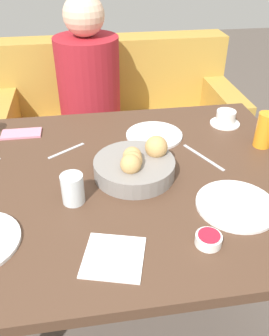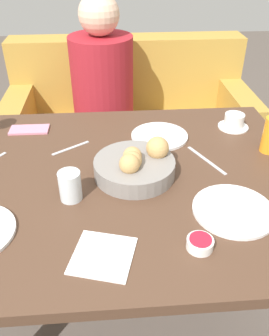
# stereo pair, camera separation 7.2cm
# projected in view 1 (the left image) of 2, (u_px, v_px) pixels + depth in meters

# --- Properties ---
(ground_plane) EXTENTS (10.00, 10.00, 0.00)m
(ground_plane) POSITION_uv_depth(u_px,v_px,m) (121.00, 316.00, 1.56)
(ground_plane) COLOR #564C44
(dining_table) EXTENTS (1.26, 0.97, 0.76)m
(dining_table) POSITION_uv_depth(u_px,v_px,m) (117.00, 201.00, 1.19)
(dining_table) COLOR #4C3323
(dining_table) RESTS_ON ground_plane
(couch) EXTENTS (1.46, 0.70, 0.86)m
(couch) POSITION_uv_depth(u_px,v_px,m) (116.00, 133.00, 2.32)
(couch) COLOR #B28938
(couch) RESTS_ON ground_plane
(seated_person) EXTENTS (0.34, 0.44, 1.17)m
(seated_person) POSITION_uv_depth(u_px,v_px,m) (92.00, 119.00, 2.07)
(seated_person) COLOR #23232D
(seated_person) RESTS_ON ground_plane
(bread_basket) EXTENTS (0.26, 0.26, 0.11)m
(bread_basket) POSITION_uv_depth(u_px,v_px,m) (136.00, 166.00, 1.12)
(bread_basket) COLOR gray
(bread_basket) RESTS_ON dining_table
(plate_near_right) EXTENTS (0.23, 0.23, 0.01)m
(plate_near_right) POSITION_uv_depth(u_px,v_px,m) (236.00, 205.00, 1.01)
(plate_near_right) COLOR white
(plate_near_right) RESTS_ON dining_table
(plate_far_center) EXTENTS (0.21, 0.21, 0.01)m
(plate_far_center) POSITION_uv_depth(u_px,v_px,m) (154.00, 135.00, 1.35)
(plate_far_center) COLOR white
(plate_far_center) RESTS_ON dining_table
(juice_glass) EXTENTS (0.06, 0.06, 0.13)m
(juice_glass) POSITION_uv_depth(u_px,v_px,m) (264.00, 130.00, 1.26)
(juice_glass) COLOR orange
(juice_glass) RESTS_ON dining_table
(water_tumbler) EXTENTS (0.07, 0.07, 0.09)m
(water_tumbler) POSITION_uv_depth(u_px,v_px,m) (73.00, 189.00, 1.01)
(water_tumbler) COLOR silver
(water_tumbler) RESTS_ON dining_table
(coffee_cup) EXTENTS (0.12, 0.12, 0.06)m
(coffee_cup) POSITION_uv_depth(u_px,v_px,m) (226.00, 118.00, 1.43)
(coffee_cup) COLOR white
(coffee_cup) RESTS_ON dining_table
(jam_bowl_berry) EXTENTS (0.07, 0.07, 0.03)m
(jam_bowl_berry) POSITION_uv_depth(u_px,v_px,m) (209.00, 239.00, 0.89)
(jam_bowl_berry) COLOR white
(jam_bowl_berry) RESTS_ON dining_table
(knife_silver) EXTENTS (0.10, 0.19, 0.00)m
(knife_silver) POSITION_uv_depth(u_px,v_px,m) (203.00, 157.00, 1.23)
(knife_silver) COLOR #B7B7BC
(knife_silver) RESTS_ON dining_table
(spoon_coffee) EXTENTS (0.13, 0.09, 0.00)m
(spoon_coffee) POSITION_uv_depth(u_px,v_px,m) (67.00, 151.00, 1.27)
(spoon_coffee) COLOR #B7B7BC
(spoon_coffee) RESTS_ON dining_table
(napkin) EXTENTS (0.18, 0.18, 0.00)m
(napkin) POSITION_uv_depth(u_px,v_px,m) (114.00, 257.00, 0.86)
(napkin) COLOR white
(napkin) RESTS_ON dining_table
(cell_phone) EXTENTS (0.15, 0.08, 0.01)m
(cell_phone) POSITION_uv_depth(u_px,v_px,m) (21.00, 134.00, 1.37)
(cell_phone) COLOR pink
(cell_phone) RESTS_ON dining_table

